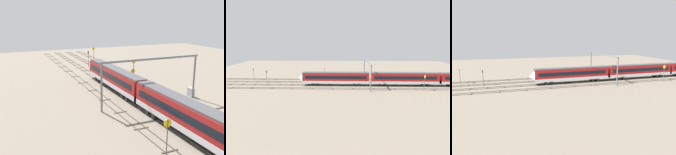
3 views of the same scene
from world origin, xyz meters
The scene contains 14 objects.
ground_plane centered at (0.00, 0.00, 0.00)m, with size 142.67×142.67×0.00m, color gray.
track_near_foreground centered at (0.00, -7.04, 0.07)m, with size 126.67×2.40×0.16m.
track_second_near centered at (0.00, -2.35, 0.07)m, with size 126.67×2.40×0.16m.
track_with_train centered at (0.00, 2.35, 0.07)m, with size 126.67×2.40×0.16m.
track_second_far centered at (0.00, 7.04, 0.07)m, with size 126.67×2.40×0.16m.
train centered at (-21.53, 2.35, 2.66)m, with size 75.20×3.24×4.80m.
overhead_gantry centered at (-9.01, 0.06, 6.65)m, with size 0.40×20.21×8.71m.
speed_sign_near_foreground centered at (36.66, -5.04, 3.38)m, with size 0.14×1.02×5.08m.
speed_sign_mid_trackside centered at (-0.37, -0.72, 3.33)m, with size 0.14×1.02×5.00m.
speed_sign_far_trackside centered at (-26.55, 9.03, 3.54)m, with size 0.14×0.99×5.37m.
speed_sign_distant_end centered at (7.53, -5.16, 3.71)m, with size 0.14×1.08×5.53m.
signal_light_trackside_approach centered at (3.12, -0.66, 2.60)m, with size 0.31×0.32×3.93m.
signal_light_trackside_departure centered at (29.53, -0.73, 3.17)m, with size 0.31×0.32×4.88m.
relay_cabinet centered at (-8.29, -9.87, 0.91)m, with size 1.53×0.78×1.81m.
Camera 2 is at (-0.01, 68.11, 17.19)m, focal length 29.58 mm.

